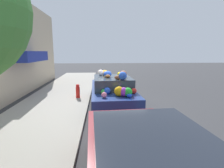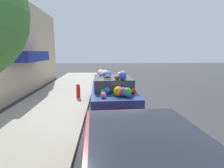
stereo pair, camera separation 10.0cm
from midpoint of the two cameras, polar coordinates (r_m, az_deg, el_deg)
ground_plane at (r=7.83m, az=0.68°, el=-7.51°), size 60.00×60.00×0.00m
sidewalk_curb at (r=8.11m, az=-18.88°, el=-7.01°), size 24.00×3.20×0.12m
fire_hydrant at (r=9.01m, az=-10.66°, el=-2.22°), size 0.20×0.20×0.70m
art_car at (r=7.56m, az=0.45°, el=-2.26°), size 4.39×1.89×1.68m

